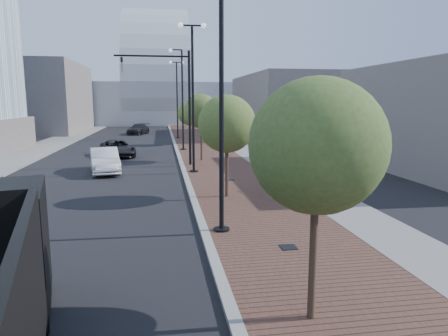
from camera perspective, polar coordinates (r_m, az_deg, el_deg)
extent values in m
cube|color=#4C2D23|center=(44.00, -2.42, 3.54)|extent=(7.00, 140.00, 0.12)
cube|color=slate|center=(44.38, 1.05, 3.60)|extent=(2.40, 140.00, 0.13)
cube|color=gray|center=(43.74, -6.99, 3.45)|extent=(0.30, 140.00, 0.14)
cube|color=slate|center=(45.23, -23.70, 2.91)|extent=(4.00, 140.00, 0.12)
cylinder|color=black|center=(9.18, -24.64, -17.82)|extent=(0.53, 1.11, 1.08)
cylinder|color=silver|center=(9.18, -24.64, -17.82)|extent=(0.46, 0.65, 0.59)
cylinder|color=black|center=(10.64, -24.25, -13.96)|extent=(0.53, 1.11, 1.08)
cylinder|color=silver|center=(10.64, -24.25, -13.96)|extent=(0.46, 0.65, 0.59)
imported|color=silver|center=(27.32, -16.52, 1.05)|extent=(2.55, 5.05, 1.59)
imported|color=black|center=(34.88, -14.82, 2.71)|extent=(3.59, 5.42, 1.38)
imported|color=black|center=(57.62, -12.03, 5.40)|extent=(3.34, 5.28, 1.43)
imported|color=black|center=(20.56, 8.12, -1.30)|extent=(0.60, 0.41, 1.61)
cylinder|color=black|center=(14.36, -0.35, -8.85)|extent=(0.56, 0.56, 0.20)
cylinder|color=black|center=(13.63, -0.37, 9.49)|extent=(0.16, 0.16, 9.00)
cylinder|color=black|center=(25.96, -4.28, -0.56)|extent=(0.56, 0.56, 0.20)
cylinder|color=black|center=(25.56, -4.41, 9.47)|extent=(0.16, 0.16, 9.00)
cylinder|color=black|center=(25.95, -4.55, 19.45)|extent=(1.40, 0.10, 0.10)
sphere|color=silver|center=(25.91, -6.18, 19.44)|extent=(0.32, 0.32, 0.32)
sphere|color=silver|center=(26.02, -2.92, 19.44)|extent=(0.32, 0.32, 0.32)
cylinder|color=black|center=(37.81, -5.76, 2.58)|extent=(0.56, 0.56, 0.20)
cylinder|color=black|center=(37.54, -5.88, 9.44)|extent=(0.16, 0.16, 9.00)
cylinder|color=black|center=(37.78, -6.79, 16.27)|extent=(1.00, 0.10, 0.10)
sphere|color=silver|center=(37.76, -7.57, 16.15)|extent=(0.32, 0.32, 0.32)
cylinder|color=black|center=(49.73, -6.54, 4.22)|extent=(0.56, 0.56, 0.20)
cylinder|color=black|center=(49.52, -6.64, 9.43)|extent=(0.16, 0.16, 9.00)
cylinder|color=black|center=(49.73, -6.74, 14.62)|extent=(1.40, 0.10, 0.10)
sphere|color=silver|center=(49.70, -7.57, 14.61)|extent=(0.32, 0.32, 0.32)
sphere|color=silver|center=(49.76, -5.91, 14.63)|extent=(0.32, 0.32, 0.32)
cylinder|color=black|center=(28.56, -4.88, 8.22)|extent=(0.18, 0.18, 8.00)
cylinder|color=black|center=(28.64, -10.16, 15.32)|extent=(5.00, 0.12, 0.12)
imported|color=black|center=(28.69, -14.24, 13.97)|extent=(0.16, 0.20, 1.00)
cylinder|color=#382619|center=(8.56, 12.53, -10.34)|extent=(0.16, 0.16, 3.50)
sphere|color=#3D561D|center=(8.12, 13.04, 3.06)|extent=(2.72, 2.72, 2.72)
sphere|color=#3D561D|center=(8.57, 14.72, 1.64)|extent=(1.90, 1.90, 1.90)
sphere|color=#3D561D|center=(7.70, 11.88, 5.38)|extent=(1.63, 1.63, 1.63)
cylinder|color=#382619|center=(18.96, 0.39, 0.52)|extent=(0.16, 0.16, 3.33)
sphere|color=#435A1F|center=(18.76, 0.40, 6.27)|extent=(2.69, 2.69, 2.69)
sphere|color=#435A1F|center=(19.13, 1.44, 5.62)|extent=(1.88, 1.88, 1.88)
sphere|color=#435A1F|center=(18.40, -0.38, 7.25)|extent=(1.61, 1.61, 1.61)
cylinder|color=#382619|center=(30.76, -3.22, 4.21)|extent=(0.16, 0.16, 3.59)
sphere|color=#40541C|center=(30.64, -3.26, 8.03)|extent=(2.60, 2.60, 2.60)
sphere|color=#40541C|center=(30.99, -2.56, 7.57)|extent=(1.82, 1.82, 1.82)
sphere|color=#40541C|center=(30.31, -3.78, 8.68)|extent=(1.56, 1.56, 1.56)
cylinder|color=#382619|center=(42.70, -4.83, 5.33)|extent=(0.16, 0.16, 3.09)
sphere|color=#44571E|center=(42.61, -4.86, 7.70)|extent=(2.52, 2.52, 2.52)
sphere|color=#44571E|center=(42.94, -4.35, 7.43)|extent=(1.76, 1.76, 1.76)
sphere|color=#44571E|center=(42.28, -5.24, 8.10)|extent=(1.51, 1.51, 1.51)
cube|color=#B5BDC0|center=(88.49, -9.37, 8.97)|extent=(50.00, 28.00, 8.00)
cube|color=slate|center=(66.15, -25.53, 8.91)|extent=(14.00, 20.00, 10.00)
cube|color=#68615D|center=(56.25, 9.27, 8.74)|extent=(12.00, 22.00, 8.00)
cube|color=black|center=(12.91, 9.09, -10.99)|extent=(0.50, 0.50, 0.02)
cube|color=black|center=(23.24, 0.75, -1.65)|extent=(0.50, 0.50, 0.02)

